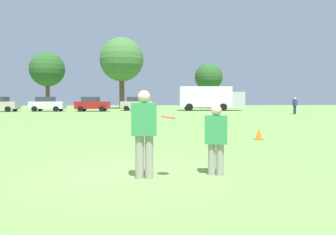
{
  "coord_description": "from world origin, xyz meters",
  "views": [
    {
      "loc": [
        0.21,
        -7.12,
        1.6
      ],
      "look_at": [
        0.9,
        1.95,
        1.08
      ],
      "focal_mm": 35.75,
      "sensor_mm": 36.0,
      "label": 1
    }
  ],
  "objects_px": {
    "parked_car_near_right": "(92,104)",
    "bystander_sideline_watcher": "(295,105)",
    "traffic_cone": "(259,134)",
    "box_truck": "(210,97)",
    "frisbee": "(169,117)",
    "parked_car_mid_right": "(47,104)",
    "parked_car_far_right": "(136,104)",
    "player_defender": "(216,136)",
    "player_thrower": "(144,129)",
    "parked_car_center": "(0,104)"
  },
  "relations": [
    {
      "from": "player_defender",
      "to": "parked_car_near_right",
      "type": "xyz_separation_m",
      "value": [
        -7.82,
        35.67,
        0.11
      ]
    },
    {
      "from": "parked_car_near_right",
      "to": "parked_car_mid_right",
      "type": "bearing_deg",
      "value": 175.6
    },
    {
      "from": "player_thrower",
      "to": "box_truck",
      "type": "height_order",
      "value": "box_truck"
    },
    {
      "from": "parked_car_far_right",
      "to": "frisbee",
      "type": "bearing_deg",
      "value": -87.99
    },
    {
      "from": "frisbee",
      "to": "traffic_cone",
      "type": "xyz_separation_m",
      "value": [
        4.02,
        6.13,
        -1.01
      ]
    },
    {
      "from": "frisbee",
      "to": "traffic_cone",
      "type": "relative_size",
      "value": 0.56
    },
    {
      "from": "parked_car_near_right",
      "to": "bystander_sideline_watcher",
      "type": "relative_size",
      "value": 2.48
    },
    {
      "from": "frisbee",
      "to": "parked_car_center",
      "type": "height_order",
      "value": "parked_car_center"
    },
    {
      "from": "parked_car_far_right",
      "to": "box_truck",
      "type": "relative_size",
      "value": 0.5
    },
    {
      "from": "parked_car_center",
      "to": "parked_car_mid_right",
      "type": "relative_size",
      "value": 1.0
    },
    {
      "from": "traffic_cone",
      "to": "parked_car_center",
      "type": "bearing_deg",
      "value": 126.39
    },
    {
      "from": "player_thrower",
      "to": "parked_car_near_right",
      "type": "relative_size",
      "value": 0.41
    },
    {
      "from": "frisbee",
      "to": "parked_car_near_right",
      "type": "height_order",
      "value": "parked_car_near_right"
    },
    {
      "from": "parked_car_near_right",
      "to": "box_truck",
      "type": "distance_m",
      "value": 15.32
    },
    {
      "from": "box_truck",
      "to": "bystander_sideline_watcher",
      "type": "relative_size",
      "value": 4.99
    },
    {
      "from": "parked_car_mid_right",
      "to": "parked_car_near_right",
      "type": "bearing_deg",
      "value": -4.4
    },
    {
      "from": "parked_car_mid_right",
      "to": "box_truck",
      "type": "relative_size",
      "value": 0.5
    },
    {
      "from": "bystander_sideline_watcher",
      "to": "parked_car_center",
      "type": "bearing_deg",
      "value": 164.67
    },
    {
      "from": "parked_car_far_right",
      "to": "box_truck",
      "type": "bearing_deg",
      "value": -4.52
    },
    {
      "from": "player_defender",
      "to": "parked_car_mid_right",
      "type": "height_order",
      "value": "parked_car_mid_right"
    },
    {
      "from": "parked_car_near_right",
      "to": "parked_car_far_right",
      "type": "relative_size",
      "value": 1.0
    },
    {
      "from": "parked_car_mid_right",
      "to": "bystander_sideline_watcher",
      "type": "bearing_deg",
      "value": -19.08
    },
    {
      "from": "box_truck",
      "to": "parked_car_center",
      "type": "bearing_deg",
      "value": -176.63
    },
    {
      "from": "bystander_sideline_watcher",
      "to": "parked_car_near_right",
      "type": "bearing_deg",
      "value": 157.47
    },
    {
      "from": "parked_car_mid_right",
      "to": "traffic_cone",
      "type": "bearing_deg",
      "value": -61.48
    },
    {
      "from": "player_thrower",
      "to": "parked_car_mid_right",
      "type": "height_order",
      "value": "parked_car_mid_right"
    },
    {
      "from": "parked_car_far_right",
      "to": "player_defender",
      "type": "bearing_deg",
      "value": -86.45
    },
    {
      "from": "player_defender",
      "to": "player_thrower",
      "type": "bearing_deg",
      "value": -173.16
    },
    {
      "from": "frisbee",
      "to": "traffic_cone",
      "type": "distance_m",
      "value": 7.4
    },
    {
      "from": "parked_car_far_right",
      "to": "traffic_cone",
      "type": "bearing_deg",
      "value": -80.53
    },
    {
      "from": "parked_car_mid_right",
      "to": "player_defender",
      "type": "bearing_deg",
      "value": -69.58
    },
    {
      "from": "frisbee",
      "to": "box_truck",
      "type": "relative_size",
      "value": 0.03
    },
    {
      "from": "frisbee",
      "to": "parked_car_near_right",
      "type": "xyz_separation_m",
      "value": [
        -6.8,
        35.97,
        -0.31
      ]
    },
    {
      "from": "player_thrower",
      "to": "parked_car_center",
      "type": "height_order",
      "value": "parked_car_center"
    },
    {
      "from": "player_defender",
      "to": "traffic_cone",
      "type": "xyz_separation_m",
      "value": [
        3.0,
        5.83,
        -0.59
      ]
    },
    {
      "from": "traffic_cone",
      "to": "parked_car_far_right",
      "type": "relative_size",
      "value": 0.11
    },
    {
      "from": "parked_car_mid_right",
      "to": "bystander_sideline_watcher",
      "type": "height_order",
      "value": "parked_car_mid_right"
    },
    {
      "from": "frisbee",
      "to": "bystander_sideline_watcher",
      "type": "bearing_deg",
      "value": 60.55
    },
    {
      "from": "player_defender",
      "to": "parked_car_near_right",
      "type": "bearing_deg",
      "value": 102.36
    },
    {
      "from": "player_thrower",
      "to": "box_truck",
      "type": "bearing_deg",
      "value": 76.61
    },
    {
      "from": "player_defender",
      "to": "parked_car_mid_right",
      "type": "distance_m",
      "value": 38.52
    },
    {
      "from": "box_truck",
      "to": "traffic_cone",
      "type": "bearing_deg",
      "value": -97.99
    },
    {
      "from": "frisbee",
      "to": "bystander_sideline_watcher",
      "type": "distance_m",
      "value": 30.85
    },
    {
      "from": "parked_car_center",
      "to": "player_thrower",
      "type": "bearing_deg",
      "value": -64.0
    },
    {
      "from": "player_thrower",
      "to": "parked_car_near_right",
      "type": "bearing_deg",
      "value": 100.01
    },
    {
      "from": "parked_car_center",
      "to": "player_defender",
      "type": "bearing_deg",
      "value": -61.99
    },
    {
      "from": "traffic_cone",
      "to": "parked_car_near_right",
      "type": "xyz_separation_m",
      "value": [
        -10.82,
        29.84,
        0.69
      ]
    },
    {
      "from": "player_thrower",
      "to": "parked_car_center",
      "type": "distance_m",
      "value": 39.84
    },
    {
      "from": "traffic_cone",
      "to": "parked_car_center",
      "type": "relative_size",
      "value": 0.11
    },
    {
      "from": "parked_car_near_right",
      "to": "bystander_sideline_watcher",
      "type": "bearing_deg",
      "value": -22.53
    }
  ]
}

